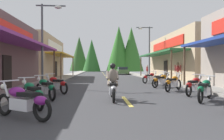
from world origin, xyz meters
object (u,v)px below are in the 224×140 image
motorcycle_parked_right_1 (205,89)px  motorcycle_parked_left_3 (56,84)px  motorcycle_parked_right_3 (173,83)px  pedestrian_browsing (178,70)px  streetlamp_left (47,33)px  motorcycle_parked_right_2 (194,85)px  motorcycle_parked_right_5 (160,79)px  motorcycle_parked_left_1 (32,94)px  motorcycle_parked_right_6 (150,77)px  motorcycle_parked_left_0 (23,101)px  rider_cruising_lead (113,85)px  motorcycle_parked_left_2 (45,88)px  pedestrian_waiting (147,71)px  streetlamp_right (147,45)px  motorcycle_parked_right_4 (162,80)px

motorcycle_parked_right_1 → motorcycle_parked_left_3: 7.30m
motorcycle_parked_right_3 → pedestrian_browsing: 7.57m
streetlamp_left → motorcycle_parked_right_1: 10.56m
motorcycle_parked_right_2 → motorcycle_parked_right_5: size_ratio=0.97×
motorcycle_parked_left_1 → pedestrian_browsing: 14.87m
motorcycle_parked_right_6 → motorcycle_parked_left_0: (-6.59, -11.47, 0.00)m
motorcycle_parked_left_1 → motorcycle_parked_left_3: bearing=-37.2°
motorcycle_parked_left_1 → pedestrian_browsing: pedestrian_browsing is taller
motorcycle_parked_left_0 → rider_cruising_lead: rider_cruising_lead is taller
motorcycle_parked_right_3 → rider_cruising_lead: (-3.77, -2.93, 0.17)m
motorcycle_parked_left_3 → rider_cruising_lead: (2.88, -2.45, 0.17)m
motorcycle_parked_left_2 → motorcycle_parked_left_1: bearing=144.6°
streetlamp_left → motorcycle_parked_left_3: 4.75m
motorcycle_parked_right_3 → motorcycle_parked_right_5: size_ratio=0.94×
motorcycle_parked_left_3 → motorcycle_parked_right_1: bearing=-159.1°
rider_cruising_lead → pedestrian_waiting: (5.66, 16.65, 0.26)m
motorcycle_parked_right_1 → pedestrian_waiting: (1.86, 17.14, 0.42)m
streetlamp_left → rider_cruising_lead: (4.13, -5.66, -3.10)m
motorcycle_parked_right_2 → motorcycle_parked_left_2: (-7.13, -0.66, 0.00)m
motorcycle_parked_right_6 → pedestrian_browsing: pedestrian_browsing is taller
motorcycle_parked_left_1 → rider_cruising_lead: bearing=-101.4°
motorcycle_parked_left_2 → pedestrian_waiting: pedestrian_waiting is taller
motorcycle_parked_right_3 → motorcycle_parked_right_5: same height
motorcycle_parked_right_5 → motorcycle_parked_left_1: same height
motorcycle_parked_right_5 → motorcycle_parked_left_1: size_ratio=0.95×
streetlamp_right → motorcycle_parked_left_1: bearing=-116.3°
motorcycle_parked_right_6 → pedestrian_waiting: 8.26m
motorcycle_parked_left_0 → rider_cruising_lead: size_ratio=0.88×
streetlamp_left → motorcycle_parked_left_1: streetlamp_left is taller
motorcycle_parked_right_6 → rider_cruising_lead: bearing=-152.8°
streetlamp_right → motorcycle_parked_left_2: (-8.18, -14.59, -3.53)m
motorcycle_parked_right_4 → rider_cruising_lead: 6.29m
motorcycle_parked_right_6 → motorcycle_parked_left_3: bearing=-176.2°
motorcycle_parked_right_3 → rider_cruising_lead: 4.78m
motorcycle_parked_left_2 → rider_cruising_lead: 2.99m
motorcycle_parked_right_5 → motorcycle_parked_left_1: bearing=179.2°
motorcycle_parked_left_3 → pedestrian_waiting: 16.58m
motorcycle_parked_right_4 → streetlamp_left: bearing=139.0°
pedestrian_browsing → streetlamp_right: bearing=-134.6°
motorcycle_parked_right_5 → motorcycle_parked_left_0: size_ratio=0.90×
motorcycle_parked_right_4 → motorcycle_parked_left_2: (-6.70, -4.51, 0.00)m
streetlamp_right → motorcycle_parked_right_5: bearing=-97.3°
motorcycle_parked_right_4 → motorcycle_parked_right_6: size_ratio=1.02×
rider_cruising_lead → pedestrian_waiting: pedestrian_waiting is taller
streetlamp_left → motorcycle_parked_right_3: streetlamp_left is taller
streetlamp_left → motorcycle_parked_right_4: 8.57m
streetlamp_right → motorcycle_parked_right_1: bearing=-95.3°
streetlamp_right → motorcycle_parked_left_3: 15.46m
streetlamp_left → pedestrian_browsing: 12.05m
motorcycle_parked_left_2 → pedestrian_waiting: size_ratio=1.13×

